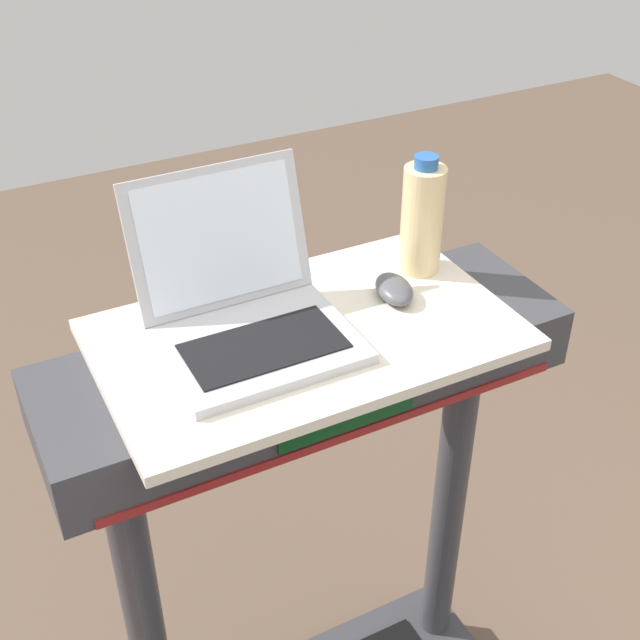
# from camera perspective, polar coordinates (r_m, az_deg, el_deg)

# --- Properties ---
(desk_board) EXTENTS (0.68, 0.41, 0.02)m
(desk_board) POSITION_cam_1_polar(r_m,az_deg,el_deg) (1.40, -0.94, -1.01)
(desk_board) COLOR beige
(desk_board) RESTS_ON treadmill_base
(laptop) EXTENTS (0.30, 0.31, 0.24)m
(laptop) POSITION_cam_1_polar(r_m,az_deg,el_deg) (1.36, -4.98, 0.74)
(laptop) COLOR #B7B7BC
(laptop) RESTS_ON desk_board
(computer_mouse) EXTENTS (0.08, 0.11, 0.03)m
(computer_mouse) POSITION_cam_1_polar(r_m,az_deg,el_deg) (1.47, 5.00, 2.08)
(computer_mouse) COLOR #4C4C51
(computer_mouse) RESTS_ON desk_board
(water_bottle) EXTENTS (0.08, 0.08, 0.22)m
(water_bottle) POSITION_cam_1_polar(r_m,az_deg,el_deg) (1.52, 6.87, 6.79)
(water_bottle) COLOR beige
(water_bottle) RESTS_ON desk_board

